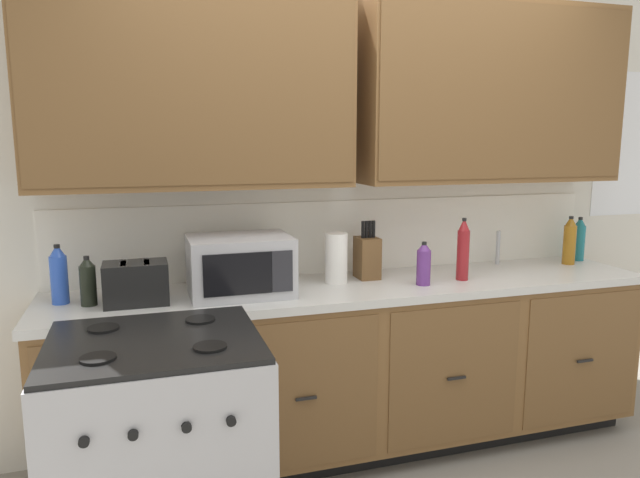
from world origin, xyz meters
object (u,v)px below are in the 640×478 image
Objects in this scene: knife_block at (367,257)px; bottle_red at (463,250)px; paper_towel_roll at (336,258)px; bottle_amber at (570,241)px; bottle_dark at (88,281)px; bottle_teal at (579,239)px; bottle_violet at (424,264)px; microwave at (240,265)px; toaster at (136,283)px; bottle_blue at (59,275)px; stove_range at (160,459)px.

bottle_red is at bearing -21.81° from knife_block.
paper_towel_roll is 1.47m from bottle_amber.
bottle_teal is at bearing 3.47° from bottle_dark.
bottle_dark is at bearing -177.95° from bottle_amber.
bottle_dark is (-1.19, -0.07, -0.02)m from paper_towel_roll.
bottle_amber is 1.08m from bottle_violet.
toaster is (-0.48, -0.03, -0.04)m from microwave.
paper_towel_roll is at bearing -176.35° from bottle_teal.
microwave is 2.14× the size of bottle_dark.
knife_block reaches higher than bottle_dark.
microwave is 0.52m from paper_towel_roll.
stove_range is at bearing -60.76° from bottle_blue.
knife_block is 0.20m from paper_towel_roll.
bottle_blue is 2.92m from bottle_teal.
bottle_red reaches higher than bottle_dark.
bottle_violet is (-1.06, -0.20, -0.03)m from bottle_amber.
bottle_violet is at bearing -171.29° from bottle_red.
bottle_dark is (-2.66, -0.10, -0.03)m from bottle_amber.
stove_range is 3.06× the size of knife_block.
toaster is 2.60m from bottle_teal.
bottle_blue is at bearing 179.85° from paper_towel_roll.
bottle_blue is at bearing -178.17° from knife_block.
toaster is at bearing -176.65° from microwave.
knife_block is at bearing 7.52° from toaster.
microwave is at bearing -5.64° from bottle_blue.
microwave is 0.48m from toaster.
stove_range is 3.39× the size of toaster.
bottle_blue is (-2.78, -0.02, -0.01)m from bottle_amber.
microwave is at bearing 177.13° from bottle_red.
bottle_violet is at bearing -22.76° from paper_towel_roll.
bottle_blue is 1.73m from bottle_violet.
toaster is 1.03× the size of bottle_blue.
toaster is (-0.06, 0.59, 0.54)m from stove_range.
stove_range is 3.50× the size of bottle_blue.
knife_block reaches higher than stove_range.
bottle_red reaches higher than bottle_violet.
stove_range is 2.71m from bottle_teal.
bottle_blue is (-0.80, 0.08, -0.01)m from microwave.
bottle_blue reaches higher than paper_towel_roll.
bottle_blue reaches higher than stove_range.
bottle_blue is at bearing 150.61° from bottle_dark.
knife_block reaches higher than microwave.
bottle_blue is at bearing 174.36° from microwave.
bottle_dark is (-0.20, 0.04, 0.01)m from toaster.
toaster is at bearing -172.48° from knife_block.
stove_range is at bearing -67.11° from bottle_dark.
toaster is at bearing -10.22° from bottle_dark.
bottle_violet is (1.40, -0.07, 0.01)m from toaster.
paper_towel_roll is 0.45m from bottle_violet.
toaster is 0.97× the size of bottle_amber.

